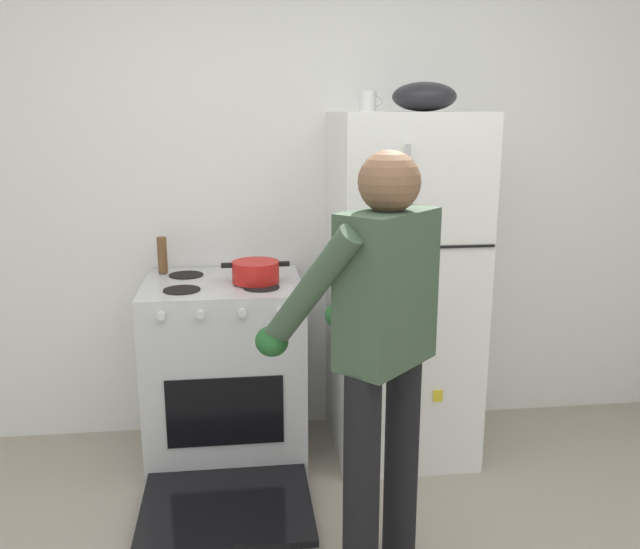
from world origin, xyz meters
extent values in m
cube|color=white|center=(0.00, 1.95, 1.35)|extent=(6.00, 0.10, 2.70)
cube|color=white|center=(0.44, 1.57, 0.86)|extent=(0.68, 0.68, 1.72)
cube|color=black|center=(0.44, 1.23, 1.13)|extent=(0.67, 0.01, 0.01)
cylinder|color=#B7B7BC|center=(0.35, 1.20, 0.57)|extent=(0.02, 0.02, 0.62)
cylinder|color=#B7B7BC|center=(0.35, 1.20, 1.42)|extent=(0.02, 0.02, 0.32)
cube|color=yellow|center=(0.54, 1.22, 0.42)|extent=(0.04, 0.01, 0.06)
cube|color=green|center=(0.27, 1.22, 0.65)|extent=(0.04, 0.01, 0.06)
cube|color=silver|center=(-0.45, 1.57, 0.46)|extent=(0.76, 0.64, 0.92)
cube|color=black|center=(-0.45, 1.25, 0.39)|extent=(0.53, 0.01, 0.33)
cylinder|color=black|center=(-0.63, 1.43, 0.92)|extent=(0.17, 0.17, 0.01)
cylinder|color=black|center=(-0.27, 1.43, 0.92)|extent=(0.17, 0.17, 0.01)
cylinder|color=black|center=(-0.63, 1.71, 0.92)|extent=(0.17, 0.17, 0.01)
cylinder|color=black|center=(-0.27, 1.71, 0.92)|extent=(0.17, 0.17, 0.01)
cylinder|color=silver|center=(-0.71, 1.23, 0.86)|extent=(0.04, 0.03, 0.04)
cylinder|color=silver|center=(-0.54, 1.23, 0.86)|extent=(0.04, 0.03, 0.04)
cylinder|color=silver|center=(-0.36, 1.23, 0.86)|extent=(0.04, 0.03, 0.04)
cylinder|color=silver|center=(-0.19, 1.23, 0.86)|extent=(0.04, 0.03, 0.04)
cube|color=black|center=(-0.45, 0.96, 0.08)|extent=(0.72, 0.59, 0.03)
cylinder|color=black|center=(0.04, 0.47, 0.43)|extent=(0.13, 0.13, 0.86)
cylinder|color=black|center=(0.22, 0.65, 0.43)|extent=(0.13, 0.13, 0.86)
cube|color=#384C38|center=(0.13, 0.56, 1.13)|extent=(0.40, 0.39, 0.54)
sphere|color=brown|center=(0.13, 0.56, 1.49)|extent=(0.21, 0.21, 0.21)
sphere|color=#444444|center=(0.13, 0.56, 1.46)|extent=(0.15, 0.15, 0.15)
cylinder|color=#384C38|center=(-0.14, 0.55, 1.13)|extent=(0.36, 0.37, 0.49)
cylinder|color=#384C38|center=(0.15, 0.83, 1.13)|extent=(0.36, 0.37, 0.49)
ellipsoid|color=#1E5123|center=(-0.26, 0.68, 0.92)|extent=(0.12, 0.18, 0.10)
ellipsoid|color=#1E5123|center=(0.03, 0.96, 0.92)|extent=(0.12, 0.18, 0.10)
cylinder|color=red|center=(-0.29, 1.52, 0.97)|extent=(0.22, 0.22, 0.10)
cube|color=black|center=(-0.43, 1.52, 1.01)|extent=(0.05, 0.03, 0.02)
cube|color=black|center=(-0.15, 1.52, 1.01)|extent=(0.05, 0.03, 0.02)
cylinder|color=silver|center=(0.26, 1.62, 1.76)|extent=(0.08, 0.08, 0.10)
torus|color=silver|center=(0.30, 1.62, 1.77)|extent=(0.06, 0.01, 0.06)
cylinder|color=brown|center=(-0.75, 1.77, 1.01)|extent=(0.05, 0.05, 0.18)
ellipsoid|color=black|center=(0.52, 1.57, 1.78)|extent=(0.30, 0.30, 0.14)
camera|label=1|loc=(-0.37, -1.61, 1.73)|focal=37.81mm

